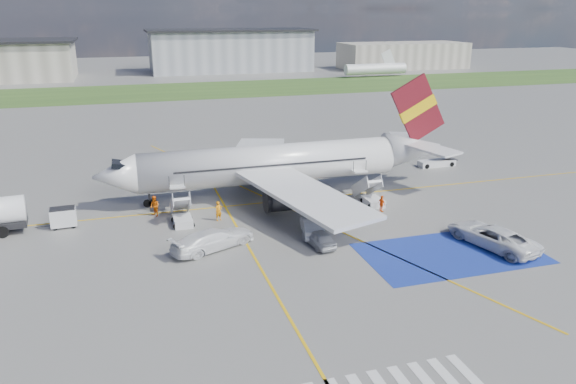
% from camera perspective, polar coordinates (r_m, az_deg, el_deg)
% --- Properties ---
extents(ground, '(400.00, 400.00, 0.00)m').
position_cam_1_polar(ground, '(45.35, 2.67, -5.75)').
color(ground, '#60605E').
rests_on(ground, ground).
extents(grass_strip, '(400.00, 30.00, 0.01)m').
position_cam_1_polar(grass_strip, '(136.03, -10.86, 10.06)').
color(grass_strip, '#2D4C1E').
rests_on(grass_strip, ground).
extents(taxiway_line_main, '(120.00, 0.20, 0.01)m').
position_cam_1_polar(taxiway_line_main, '(56.02, -1.38, -0.99)').
color(taxiway_line_main, gold).
rests_on(taxiway_line_main, ground).
extents(taxiway_line_cross, '(0.20, 60.00, 0.01)m').
position_cam_1_polar(taxiway_line_cross, '(35.51, 0.32, -12.97)').
color(taxiway_line_cross, gold).
rests_on(taxiway_line_cross, ground).
extents(taxiway_line_diag, '(20.71, 56.45, 0.01)m').
position_cam_1_polar(taxiway_line_diag, '(56.02, -1.38, -0.99)').
color(taxiway_line_diag, gold).
rests_on(taxiway_line_diag, ground).
extents(staging_box, '(14.00, 8.00, 0.01)m').
position_cam_1_polar(staging_box, '(46.25, 16.20, -6.01)').
color(staging_box, navy).
rests_on(staging_box, ground).
extents(terminal_centre, '(48.00, 18.00, 12.00)m').
position_cam_1_polar(terminal_centre, '(177.77, -5.85, 14.05)').
color(terminal_centre, gray).
rests_on(terminal_centre, ground).
extents(terminal_east, '(40.00, 16.00, 8.00)m').
position_cam_1_polar(terminal_east, '(189.81, 11.59, 13.43)').
color(terminal_east, gray).
rests_on(terminal_east, ground).
extents(airliner, '(36.81, 32.95, 11.92)m').
position_cam_1_polar(airliner, '(57.25, -0.48, 2.99)').
color(airliner, silver).
rests_on(airliner, ground).
extents(airstairs_fwd, '(1.90, 5.20, 3.60)m').
position_cam_1_polar(airstairs_fwd, '(51.14, -10.71, -2.48)').
color(airstairs_fwd, silver).
rests_on(airstairs_fwd, ground).
extents(airstairs_aft, '(1.90, 5.20, 3.60)m').
position_cam_1_polar(airstairs_aft, '(55.88, 8.46, -0.57)').
color(airstairs_aft, silver).
rests_on(airstairs_aft, ground).
extents(gpu_cart, '(2.24, 1.51, 1.81)m').
position_cam_1_polar(gpu_cart, '(53.12, -21.85, -2.50)').
color(gpu_cart, silver).
rests_on(gpu_cart, ground).
extents(belt_loader, '(4.89, 1.85, 1.46)m').
position_cam_1_polar(belt_loader, '(71.05, 14.87, 2.85)').
color(belt_loader, silver).
rests_on(belt_loader, ground).
extents(car_silver_a, '(2.09, 4.12, 1.34)m').
position_cam_1_polar(car_silver_a, '(45.68, 3.16, -4.66)').
color(car_silver_a, '#AEB0B5').
rests_on(car_silver_a, ground).
extents(car_silver_b, '(2.58, 4.95, 1.55)m').
position_cam_1_polar(car_silver_b, '(47.82, 2.45, -3.45)').
color(car_silver_b, silver).
rests_on(car_silver_b, ground).
extents(van_white_a, '(4.22, 6.58, 2.28)m').
position_cam_1_polar(van_white_a, '(48.26, 20.05, -3.92)').
color(van_white_a, white).
rests_on(van_white_a, ground).
extents(van_white_b, '(5.89, 4.27, 2.14)m').
position_cam_1_polar(van_white_b, '(45.30, -7.60, -4.46)').
color(van_white_b, white).
rests_on(van_white_b, ground).
extents(crew_fwd, '(0.79, 0.67, 1.83)m').
position_cam_1_polar(crew_fwd, '(51.19, -7.06, -1.92)').
color(crew_fwd, orange).
rests_on(crew_fwd, ground).
extents(crew_nose, '(1.11, 1.18, 1.93)m').
position_cam_1_polar(crew_nose, '(53.32, -13.40, -1.41)').
color(crew_nose, orange).
rests_on(crew_nose, ground).
extents(crew_aft, '(0.61, 1.00, 1.60)m').
position_cam_1_polar(crew_aft, '(53.77, 9.50, -1.18)').
color(crew_aft, '#F6590C').
rests_on(crew_aft, ground).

